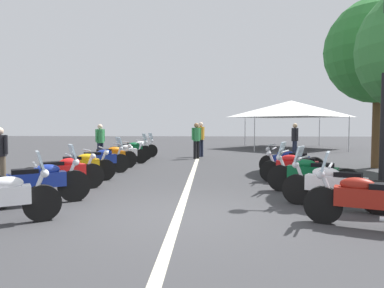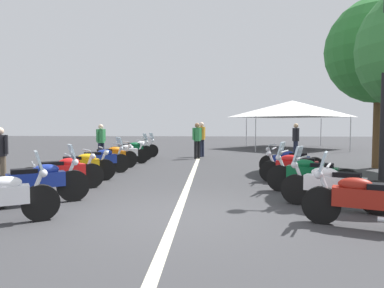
% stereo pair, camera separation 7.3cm
% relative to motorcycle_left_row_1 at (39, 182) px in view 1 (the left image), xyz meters
% --- Properties ---
extents(ground_plane, '(80.00, 80.00, 0.00)m').
position_rel_motorcycle_left_row_1_xyz_m(ground_plane, '(-0.69, -2.89, -0.48)').
color(ground_plane, '#38383A').
extents(lane_centre_stripe, '(25.36, 0.16, 0.01)m').
position_rel_motorcycle_left_row_1_xyz_m(lane_centre_stripe, '(4.95, -2.89, -0.47)').
color(lane_centre_stripe, beige).
rests_on(lane_centre_stripe, ground_plane).
extents(motorcycle_left_row_1, '(1.26, 1.84, 1.22)m').
position_rel_motorcycle_left_row_1_xyz_m(motorcycle_left_row_1, '(0.00, 0.00, 0.00)').
color(motorcycle_left_row_1, black).
rests_on(motorcycle_left_row_1, ground_plane).
extents(motorcycle_left_row_2, '(1.36, 1.74, 1.00)m').
position_rel_motorcycle_left_row_1_xyz_m(motorcycle_left_row_2, '(1.45, 0.12, -0.02)').
color(motorcycle_left_row_2, black).
rests_on(motorcycle_left_row_2, ground_plane).
extents(motorcycle_left_row_3, '(1.04, 1.83, 0.99)m').
position_rel_motorcycle_left_row_1_xyz_m(motorcycle_left_row_3, '(2.84, 0.19, -0.03)').
color(motorcycle_left_row_3, black).
rests_on(motorcycle_left_row_3, ground_plane).
extents(motorcycle_left_row_4, '(1.39, 1.72, 1.21)m').
position_rel_motorcycle_left_row_1_xyz_m(motorcycle_left_row_4, '(4.31, 0.11, -0.01)').
color(motorcycle_left_row_4, black).
rests_on(motorcycle_left_row_4, ground_plane).
extents(motorcycle_left_row_5, '(1.31, 1.76, 1.00)m').
position_rel_motorcycle_left_row_1_xyz_m(motorcycle_left_row_5, '(5.62, 0.15, -0.02)').
color(motorcycle_left_row_5, black).
rests_on(motorcycle_left_row_5, ground_plane).
extents(motorcycle_left_row_6, '(1.15, 1.97, 0.98)m').
position_rel_motorcycle_left_row_1_xyz_m(motorcycle_left_row_6, '(7.15, 0.07, -0.03)').
color(motorcycle_left_row_6, black).
rests_on(motorcycle_left_row_6, ground_plane).
extents(motorcycle_left_row_7, '(1.15, 1.85, 1.22)m').
position_rel_motorcycle_left_row_1_xyz_m(motorcycle_left_row_7, '(8.43, 0.04, 0.00)').
color(motorcycle_left_row_7, black).
rests_on(motorcycle_left_row_7, ground_plane).
extents(motorcycle_left_row_8, '(1.20, 1.85, 1.21)m').
position_rel_motorcycle_left_row_1_xyz_m(motorcycle_left_row_8, '(9.81, 0.01, -0.01)').
color(motorcycle_left_row_8, black).
rests_on(motorcycle_left_row_8, ground_plane).
extents(motorcycle_right_row_0, '(0.98, 1.88, 1.20)m').
position_rel_motorcycle_left_row_1_xyz_m(motorcycle_right_row_0, '(-1.27, -5.94, -0.02)').
color(motorcycle_right_row_0, black).
rests_on(motorcycle_right_row_0, ground_plane).
extents(motorcycle_right_row_1, '(1.18, 1.86, 1.20)m').
position_rel_motorcycle_left_row_1_xyz_m(motorcycle_right_row_1, '(-0.02, -5.86, -0.01)').
color(motorcycle_right_row_1, black).
rests_on(motorcycle_right_row_1, ground_plane).
extents(motorcycle_right_row_2, '(1.09, 1.98, 1.21)m').
position_rel_motorcycle_left_row_1_xyz_m(motorcycle_right_row_2, '(1.41, -5.84, -0.01)').
color(motorcycle_right_row_2, black).
rests_on(motorcycle_right_row_2, ground_plane).
extents(motorcycle_right_row_3, '(0.95, 1.99, 0.98)m').
position_rel_motorcycle_left_row_1_xyz_m(motorcycle_right_row_3, '(2.87, -5.86, -0.03)').
color(motorcycle_right_row_3, black).
rests_on(motorcycle_right_row_3, ground_plane).
extents(motorcycle_right_row_4, '(1.17, 1.86, 1.00)m').
position_rel_motorcycle_left_row_1_xyz_m(motorcycle_right_row_4, '(4.19, -5.99, -0.02)').
color(motorcycle_right_row_4, black).
rests_on(motorcycle_right_row_4, ground_plane).
extents(bystander_0, '(0.52, 0.32, 1.68)m').
position_rel_motorcycle_left_row_1_xyz_m(bystander_0, '(10.04, -7.55, 0.51)').
color(bystander_0, '#1E2338').
rests_on(bystander_0, ground_plane).
extents(bystander_1, '(0.36, 0.44, 1.70)m').
position_rel_motorcycle_left_row_1_xyz_m(bystander_1, '(9.55, -2.84, 0.52)').
color(bystander_1, black).
rests_on(bystander_1, ground_plane).
extents(bystander_2, '(0.32, 0.51, 1.56)m').
position_rel_motorcycle_left_row_1_xyz_m(bystander_2, '(2.28, 2.21, 0.43)').
color(bystander_2, brown).
rests_on(bystander_2, ground_plane).
extents(bystander_3, '(0.48, 0.32, 1.64)m').
position_rel_motorcycle_left_row_1_xyz_m(bystander_3, '(8.26, 1.36, 0.48)').
color(bystander_3, '#1E2338').
rests_on(bystander_3, ground_plane).
extents(bystander_4, '(0.44, 0.36, 1.74)m').
position_rel_motorcycle_left_row_1_xyz_m(bystander_4, '(10.52, -3.02, 0.55)').
color(bystander_4, '#1E2338').
rests_on(bystander_4, ground_plane).
extents(roadside_tree_0, '(3.87, 3.87, 6.29)m').
position_rel_motorcycle_left_row_1_xyz_m(roadside_tree_0, '(6.44, -9.67, 3.86)').
color(roadside_tree_0, brown).
rests_on(roadside_tree_0, ground_plane).
extents(event_tent, '(6.13, 6.13, 3.20)m').
position_rel_motorcycle_left_row_1_xyz_m(event_tent, '(16.78, -8.89, 2.17)').
color(event_tent, white).
rests_on(event_tent, ground_plane).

